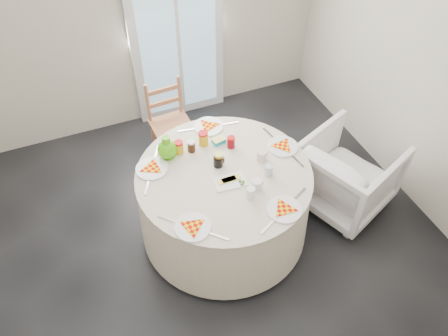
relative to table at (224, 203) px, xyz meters
name	(u,v)px	position (x,y,z in m)	size (l,w,h in m)	color
floor	(211,249)	(-0.18, -0.15, -0.38)	(4.00, 4.00, 0.00)	black
wall_back	(133,9)	(-0.18, 1.85, 0.93)	(4.00, 0.02, 2.60)	#BCB5A3
wall_right	(445,73)	(1.82, -0.15, 0.93)	(0.02, 4.00, 2.60)	#BCB5A3
glass_door	(176,28)	(0.22, 1.80, 0.68)	(1.00, 0.08, 2.10)	silver
table	(224,203)	(0.00, 0.00, 0.00)	(1.44, 1.44, 0.73)	silver
wooden_chair	(171,122)	(-0.12, 1.09, 0.09)	(0.39, 0.37, 0.87)	#AB6843
armchair	(348,171)	(1.17, -0.10, 0.02)	(0.76, 0.72, 0.79)	white
place_settings	(224,171)	(0.00, 0.00, 0.40)	(1.41, 1.41, 0.03)	silver
jar_cluster	(204,143)	(-0.05, 0.31, 0.45)	(0.48, 0.24, 0.14)	olive
butter_tub	(219,139)	(0.10, 0.35, 0.41)	(0.11, 0.08, 0.04)	#0B9EB5
green_pitcher	(167,145)	(-0.35, 0.35, 0.49)	(0.16, 0.16, 0.21)	#4CB50F
cheese_platter	(230,180)	(0.00, -0.11, 0.40)	(0.25, 0.16, 0.03)	silver
mugs_glasses	(245,163)	(0.17, -0.02, 0.44)	(0.57, 0.57, 0.10)	gray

